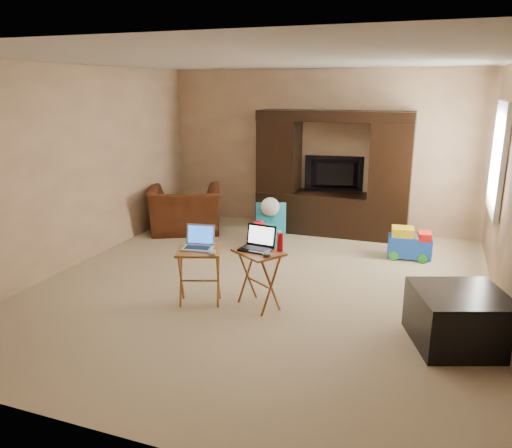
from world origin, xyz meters
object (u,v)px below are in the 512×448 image
at_px(laptop_right, 256,239).
at_px(mouse_right, 267,254).
at_px(entertainment_center, 333,174).
at_px(push_toy, 410,243).
at_px(tray_table_left, 200,277).
at_px(ottoman, 459,318).
at_px(mouse_left, 212,252).
at_px(water_bottle, 280,242).
at_px(television, 335,174).
at_px(tray_table_right, 259,279).
at_px(laptop_left, 197,238).
at_px(plush_toy, 259,234).
at_px(recliner, 185,210).
at_px(child_rocker, 267,224).

xyz_separation_m(laptop_right, mouse_right, (0.17, -0.14, -0.09)).
relative_size(entertainment_center, push_toy, 4.06).
bearing_deg(tray_table_left, ottoman, -18.95).
bearing_deg(laptop_right, push_toy, 62.19).
bearing_deg(mouse_left, mouse_right, 8.64).
height_order(tray_table_left, water_bottle, water_bottle).
distance_m(television, tray_table_right, 3.19).
height_order(entertainment_center, laptop_left, entertainment_center).
xyz_separation_m(push_toy, laptop_right, (-1.42, -2.12, 0.52)).
distance_m(mouse_right, water_bottle, 0.22).
bearing_deg(push_toy, plush_toy, -178.60).
height_order(laptop_right, mouse_left, laptop_right).
relative_size(tray_table_left, laptop_left, 1.91).
relative_size(recliner, laptop_left, 3.54).
bearing_deg(entertainment_center, push_toy, -34.51).
bearing_deg(plush_toy, laptop_right, -71.16).
distance_m(ottoman, water_bottle, 1.81).
bearing_deg(tray_table_left, water_bottle, -4.50).
height_order(recliner, plush_toy, recliner).
xyz_separation_m(push_toy, tray_table_left, (-1.99, -2.28, 0.08)).
xyz_separation_m(recliner, plush_toy, (1.37, -0.38, -0.15)).
bearing_deg(plush_toy, recliner, 164.60).
xyz_separation_m(entertainment_center, mouse_right, (-0.00, -3.08, -0.31)).
bearing_deg(water_bottle, plush_toy, 116.06).
bearing_deg(recliner, television, 176.38).
xyz_separation_m(television, laptop_right, (-0.17, -3.11, -0.17)).
height_order(television, ottoman, television).
distance_m(recliner, mouse_left, 2.92).
relative_size(plush_toy, water_bottle, 2.18).
relative_size(mouse_right, water_bottle, 0.66).
xyz_separation_m(recliner, push_toy, (3.41, -0.08, -0.14)).
relative_size(entertainment_center, mouse_left, 19.22).
bearing_deg(entertainment_center, mouse_left, -101.16).
height_order(laptop_left, mouse_left, laptop_left).
bearing_deg(water_bottle, mouse_right, -109.29).
xyz_separation_m(recliner, laptop_right, (2.00, -2.20, 0.38)).
relative_size(television, mouse_left, 7.98).
relative_size(plush_toy, push_toy, 0.72).
distance_m(laptop_left, mouse_left, 0.26).
bearing_deg(recliner, water_bottle, 109.82).
height_order(entertainment_center, tray_table_left, entertainment_center).
distance_m(entertainment_center, recliner, 2.37).
bearing_deg(tray_table_left, mouse_left, -39.56).
relative_size(television, ottoman, 1.25).
relative_size(recliner, tray_table_right, 1.79).
height_order(tray_table_right, mouse_right, mouse_right).
bearing_deg(mouse_right, child_rocker, 108.90).
xyz_separation_m(tray_table_right, mouse_right, (0.13, -0.12, 0.33)).
distance_m(tray_table_right, mouse_right, 0.38).
bearing_deg(push_toy, ottoman, -83.02).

